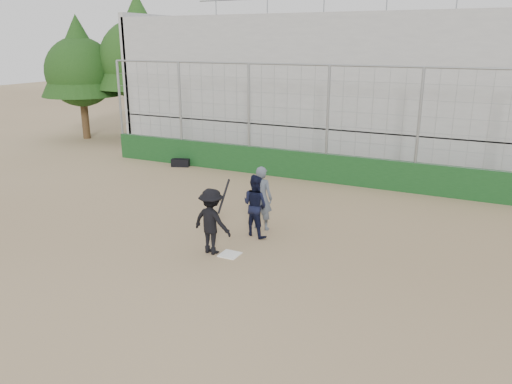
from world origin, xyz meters
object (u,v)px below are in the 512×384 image
at_px(batter_at_plate, 212,221).
at_px(catcher_crouched, 255,215).
at_px(equipment_bag, 180,163).
at_px(umpire, 261,201).

distance_m(batter_at_plate, catcher_crouched, 1.48).
xyz_separation_m(batter_at_plate, catcher_crouched, (0.43, 1.39, -0.24)).
bearing_deg(equipment_bag, umpire, -39.48).
height_order(batter_at_plate, catcher_crouched, batter_at_plate).
relative_size(catcher_crouched, equipment_bag, 1.44).
relative_size(batter_at_plate, catcher_crouched, 1.58).
bearing_deg(batter_at_plate, equipment_bag, 129.07).
xyz_separation_m(catcher_crouched, umpire, (-0.07, 0.51, 0.22)).
relative_size(catcher_crouched, umpire, 0.72).
height_order(umpire, equipment_bag, umpire).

